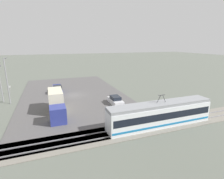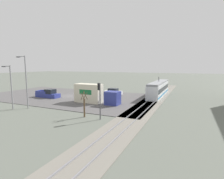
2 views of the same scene
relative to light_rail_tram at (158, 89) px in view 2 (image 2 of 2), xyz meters
name	(u,v)px [view 2 (image 2 of 2)]	position (x,y,z in m)	size (l,w,h in m)	color
ground_plane	(68,96)	(9.48, -19.56, -1.75)	(320.00, 320.00, 0.00)	#60665B
road_surface	(68,96)	(9.48, -19.56, -1.71)	(22.38, 41.53, 0.08)	#565454
rail_bed	(150,103)	(9.48, 0.00, -1.70)	(69.88, 4.40, 0.22)	gray
light_rail_tram	(158,89)	(0.00, 0.00, 0.00)	(15.81, 2.60, 4.56)	white
box_truck	(94,94)	(13.69, -9.94, 0.02)	(2.33, 9.17, 3.65)	navy
pickup_truck	(48,94)	(12.79, -22.70, -0.94)	(2.00, 5.83, 1.92)	navy
sedan_car_0	(113,92)	(2.64, -10.86, -1.04)	(1.89, 4.51, 1.53)	silver
traffic_light_pole	(100,96)	(22.50, -3.93, 1.49)	(0.28, 0.47, 4.97)	#47474C
street_tree	(84,105)	(22.42, -6.44, -0.06)	(0.90, 0.75, 3.72)	brown
street_lamp_near_crossing	(25,79)	(22.06, -18.39, 3.35)	(0.36, 1.95, 8.92)	gray
street_lamp_mid_block	(10,84)	(23.60, -20.14, 2.52)	(0.36, 1.95, 7.31)	gray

